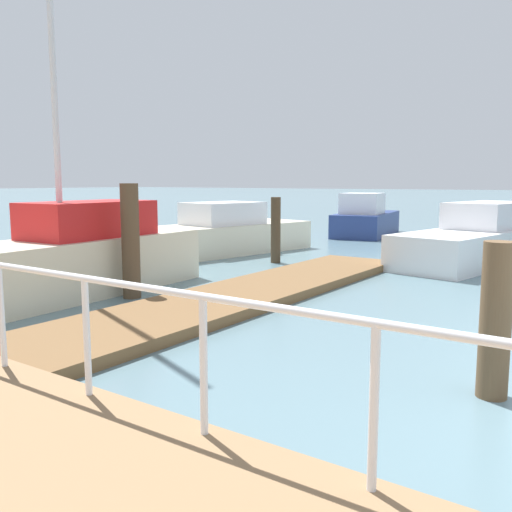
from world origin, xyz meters
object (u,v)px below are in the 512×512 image
at_px(moored_boat_1, 232,233).
at_px(moored_boat_3, 366,220).
at_px(moored_boat_0, 479,239).
at_px(moored_boat_4, 67,258).

bearing_deg(moored_boat_1, moored_boat_3, -9.35).
distance_m(moored_boat_0, moored_boat_1, 7.45).
bearing_deg(moored_boat_4, moored_boat_1, 11.76).
bearing_deg(moored_boat_4, moored_boat_0, -30.18).
relative_size(moored_boat_3, moored_boat_4, 0.51).
height_order(moored_boat_0, moored_boat_3, moored_boat_3).
xyz_separation_m(moored_boat_3, moored_boat_4, (-15.10, -0.28, 0.11)).
bearing_deg(moored_boat_0, moored_boat_4, 149.82).
height_order(moored_boat_1, moored_boat_4, moored_boat_4).
relative_size(moored_boat_0, moored_boat_4, 0.68).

